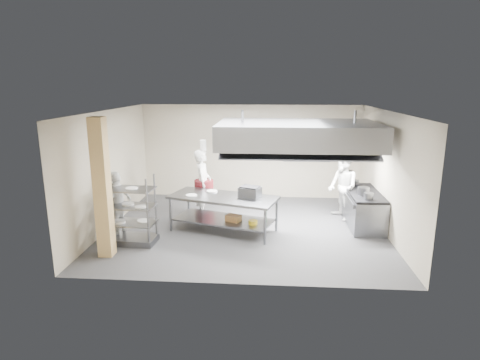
# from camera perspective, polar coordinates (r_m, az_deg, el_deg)

# --- Properties ---
(floor) EXTENTS (7.00, 7.00, 0.00)m
(floor) POSITION_cam_1_polar(r_m,az_deg,el_deg) (10.48, 0.73, -6.82)
(floor) COLOR #3A3A3D
(floor) RESTS_ON ground
(ceiling) EXTENTS (7.00, 7.00, 0.00)m
(ceiling) POSITION_cam_1_polar(r_m,az_deg,el_deg) (9.84, 0.79, 9.78)
(ceiling) COLOR silver
(ceiling) RESTS_ON wall_back
(wall_back) EXTENTS (7.00, 0.00, 7.00)m
(wall_back) POSITION_cam_1_polar(r_m,az_deg,el_deg) (13.00, 1.56, 4.04)
(wall_back) COLOR tan
(wall_back) RESTS_ON ground
(wall_left) EXTENTS (0.00, 6.00, 6.00)m
(wall_left) POSITION_cam_1_polar(r_m,az_deg,el_deg) (10.84, -18.05, 1.45)
(wall_left) COLOR tan
(wall_left) RESTS_ON ground
(wall_right) EXTENTS (0.00, 6.00, 6.00)m
(wall_right) POSITION_cam_1_polar(r_m,az_deg,el_deg) (10.45, 20.29, 0.84)
(wall_right) COLOR tan
(wall_right) RESTS_ON ground
(column) EXTENTS (0.30, 0.30, 3.00)m
(column) POSITION_cam_1_polar(r_m,az_deg,el_deg) (8.90, -19.01, -1.16)
(column) COLOR tan
(column) RESTS_ON floor
(exhaust_hood) EXTENTS (4.00, 2.50, 0.60)m
(exhaust_hood) POSITION_cam_1_polar(r_m,az_deg,el_deg) (10.30, 8.19, 6.46)
(exhaust_hood) COLOR slate
(exhaust_hood) RESTS_ON ceiling
(hood_strip_a) EXTENTS (1.60, 0.12, 0.04)m
(hood_strip_a) POSITION_cam_1_polar(r_m,az_deg,el_deg) (10.32, 3.13, 4.80)
(hood_strip_a) COLOR white
(hood_strip_a) RESTS_ON exhaust_hood
(hood_strip_b) EXTENTS (1.60, 0.12, 0.04)m
(hood_strip_b) POSITION_cam_1_polar(r_m,az_deg,el_deg) (10.45, 13.08, 4.57)
(hood_strip_b) COLOR white
(hood_strip_b) RESTS_ON exhaust_hood
(wall_shelf) EXTENTS (1.50, 0.28, 0.04)m
(wall_shelf) POSITION_cam_1_polar(r_m,az_deg,el_deg) (12.88, 9.57, 3.77)
(wall_shelf) COLOR slate
(wall_shelf) RESTS_ON wall_back
(island) EXTENTS (2.87, 1.85, 0.91)m
(island) POSITION_cam_1_polar(r_m,az_deg,el_deg) (10.14, -2.37, -4.81)
(island) COLOR gray
(island) RESTS_ON floor
(island_worktop) EXTENTS (2.87, 1.85, 0.06)m
(island_worktop) POSITION_cam_1_polar(r_m,az_deg,el_deg) (10.02, -2.40, -2.50)
(island_worktop) COLOR slate
(island_worktop) RESTS_ON island
(island_undershelf) EXTENTS (2.64, 1.68, 0.04)m
(island_undershelf) POSITION_cam_1_polar(r_m,az_deg,el_deg) (10.19, -2.37, -5.64)
(island_undershelf) COLOR slate
(island_undershelf) RESTS_ON island
(pass_rack) EXTENTS (1.11, 0.69, 1.62)m
(pass_rack) POSITION_cam_1_polar(r_m,az_deg,el_deg) (9.61, -15.22, -4.11)
(pass_rack) COLOR gray
(pass_rack) RESTS_ON floor
(cooking_range) EXTENTS (0.80, 2.00, 0.84)m
(cooking_range) POSITION_cam_1_polar(r_m,az_deg,el_deg) (11.08, 17.05, -4.00)
(cooking_range) COLOR slate
(cooking_range) RESTS_ON floor
(range_top) EXTENTS (0.78, 1.96, 0.06)m
(range_top) POSITION_cam_1_polar(r_m,az_deg,el_deg) (10.96, 17.21, -1.75)
(range_top) COLOR black
(range_top) RESTS_ON cooking_range
(chef_head) EXTENTS (0.50, 0.72, 1.89)m
(chef_head) POSITION_cam_1_polar(r_m,az_deg,el_deg) (11.19, -5.32, -0.48)
(chef_head) COLOR silver
(chef_head) RESTS_ON floor
(chef_line) EXTENTS (0.93, 1.05, 1.81)m
(chef_line) POSITION_cam_1_polar(r_m,az_deg,el_deg) (11.25, 14.38, -0.98)
(chef_line) COLOR white
(chef_line) RESTS_ON floor
(chef_plating) EXTENTS (0.66, 1.04, 1.65)m
(chef_plating) POSITION_cam_1_polar(r_m,az_deg,el_deg) (10.01, -17.01, -3.43)
(chef_plating) COLOR white
(chef_plating) RESTS_ON floor
(griddle) EXTENTS (0.60, 0.54, 0.24)m
(griddle) POSITION_cam_1_polar(r_m,az_deg,el_deg) (9.94, 1.42, -1.72)
(griddle) COLOR slate
(griddle) RESTS_ON island_worktop
(wicker_basket) EXTENTS (0.42, 0.37, 0.15)m
(wicker_basket) POSITION_cam_1_polar(r_m,az_deg,el_deg) (9.99, -0.96, -5.44)
(wicker_basket) COLOR #94613B
(wicker_basket) RESTS_ON island_undershelf
(stockpot) EXTENTS (0.29, 0.29, 0.20)m
(stockpot) POSITION_cam_1_polar(r_m,az_deg,el_deg) (10.62, 17.15, -1.50)
(stockpot) COLOR gray
(stockpot) RESTS_ON range_top
(plate_stack) EXTENTS (0.28, 0.28, 0.05)m
(plate_stack) POSITION_cam_1_polar(r_m,az_deg,el_deg) (9.70, -15.11, -5.74)
(plate_stack) COLOR white
(plate_stack) RESTS_ON pass_rack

